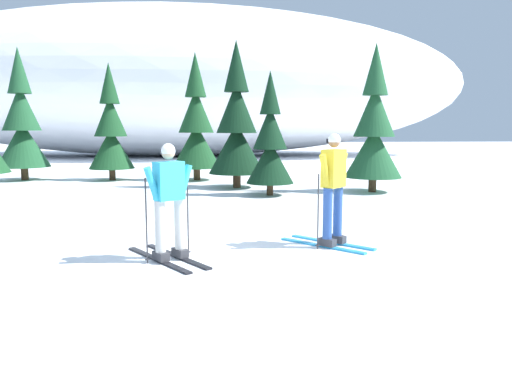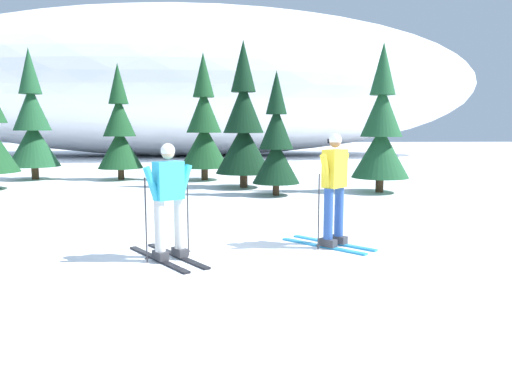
{
  "view_description": "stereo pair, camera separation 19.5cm",
  "coord_description": "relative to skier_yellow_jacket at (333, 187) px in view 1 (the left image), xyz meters",
  "views": [
    {
      "loc": [
        0.06,
        -7.49,
        1.92
      ],
      "look_at": [
        0.7,
        -0.14,
        0.95
      ],
      "focal_mm": 34.24,
      "sensor_mm": 36.0,
      "label": 1
    },
    {
      "loc": [
        0.25,
        -7.51,
        1.92
      ],
      "look_at": [
        0.7,
        -0.14,
        0.95
      ],
      "focal_mm": 34.24,
      "sensor_mm": 36.0,
      "label": 2
    }
  ],
  "objects": [
    {
      "name": "skier_yellow_jacket",
      "position": [
        0.0,
        0.0,
        0.0
      ],
      "size": [
        1.41,
        1.43,
        1.84
      ],
      "color": "#2893CC",
      "rests_on": "ground"
    },
    {
      "name": "pine_tree_far_right",
      "position": [
        2.88,
        6.65,
        0.88
      ],
      "size": [
        1.71,
        1.71,
        4.42
      ],
      "color": "#47301E",
      "rests_on": "ground"
    },
    {
      "name": "pine_tree_center",
      "position": [
        -2.54,
        10.5,
        0.98
      ],
      "size": [
        1.8,
        1.8,
        4.66
      ],
      "color": "#47301E",
      "rests_on": "ground"
    },
    {
      "name": "ground_plane",
      "position": [
        -1.97,
        -0.2,
        -0.97
      ],
      "size": [
        120.0,
        120.0,
        0.0
      ],
      "primitive_type": "plane",
      "color": "white"
    },
    {
      "name": "pine_tree_left",
      "position": [
        -8.94,
        11.11,
        1.07
      ],
      "size": [
        1.88,
        1.88,
        4.86
      ],
      "color": "#47301E",
      "rests_on": "ground"
    },
    {
      "name": "skier_cyan_jacket",
      "position": [
        -2.56,
        -0.65,
        -0.09
      ],
      "size": [
        1.34,
        1.7,
        1.7
      ],
      "color": "black",
      "rests_on": "ground"
    },
    {
      "name": "pine_tree_center_left",
      "position": [
        -5.68,
        10.81,
        0.83
      ],
      "size": [
        1.66,
        1.66,
        4.29
      ],
      "color": "#47301E",
      "rests_on": "ground"
    },
    {
      "name": "snow_ridge_background",
      "position": [
        -4.57,
        27.08,
        4.07
      ],
      "size": [
        41.0,
        15.6,
        10.08
      ],
      "primitive_type": "ellipsoid",
      "color": "white",
      "rests_on": "ground"
    },
    {
      "name": "pine_tree_right",
      "position": [
        -0.31,
        6.15,
        0.51
      ],
      "size": [
        1.36,
        1.36,
        3.53
      ],
      "color": "#47301E",
      "rests_on": "ground"
    },
    {
      "name": "pine_tree_center_right",
      "position": [
        -1.17,
        8.06,
        0.99
      ],
      "size": [
        1.81,
        1.81,
        4.68
      ],
      "color": "#47301E",
      "rests_on": "ground"
    }
  ]
}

